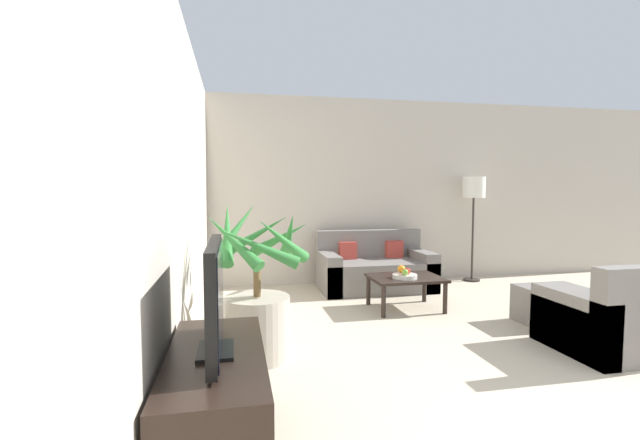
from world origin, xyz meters
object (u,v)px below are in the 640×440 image
(apple_green, at_px, (405,272))
(ottoman, at_px, (553,305))
(tv_console, at_px, (217,404))
(fruit_bowl, at_px, (405,276))
(television, at_px, (215,298))
(armchair, at_px, (613,321))
(coffee_table, at_px, (406,281))
(sofa_loveseat, at_px, (375,270))
(potted_palm, at_px, (258,304))
(orange_fruit, at_px, (401,269))
(floor_lamp, at_px, (474,193))
(apple_red, at_px, (407,271))

(apple_green, bearing_deg, ottoman, -25.59)
(tv_console, xyz_separation_m, fruit_bowl, (1.97, 2.28, 0.13))
(television, height_order, ottoman, television)
(armchair, bearing_deg, apple_green, 132.21)
(television, height_order, fruit_bowl, television)
(coffee_table, bearing_deg, sofa_loveseat, 91.77)
(apple_green, bearing_deg, television, -131.26)
(potted_palm, bearing_deg, armchair, -8.68)
(orange_fruit, bearing_deg, armchair, -51.06)
(tv_console, distance_m, armchair, 3.33)
(floor_lamp, relative_size, apple_green, 21.29)
(floor_lamp, relative_size, fruit_bowl, 5.68)
(television, xyz_separation_m, apple_red, (2.00, 2.28, -0.37))
(orange_fruit, relative_size, armchair, 0.10)
(potted_palm, bearing_deg, floor_lamp, 35.46)
(floor_lamp, height_order, coffee_table, floor_lamp)
(sofa_loveseat, distance_m, orange_fruit, 1.03)
(sofa_loveseat, relative_size, apple_green, 20.75)
(television, distance_m, sofa_loveseat, 3.95)
(coffee_table, relative_size, apple_red, 11.33)
(coffee_table, relative_size, ottoman, 1.24)
(potted_palm, bearing_deg, coffee_table, 32.68)
(television, relative_size, apple_green, 10.80)
(television, distance_m, apple_red, 3.05)
(tv_console, height_order, apple_green, tv_console)
(television, xyz_separation_m, orange_fruit, (1.96, 2.37, -0.36))
(potted_palm, relative_size, orange_fruit, 14.59)
(orange_fruit, height_order, ottoman, orange_fruit)
(potted_palm, relative_size, armchair, 1.43)
(sofa_loveseat, height_order, apple_red, sofa_loveseat)
(tv_console, xyz_separation_m, orange_fruit, (1.96, 2.37, 0.20))
(television, bearing_deg, potted_palm, 77.68)
(armchair, xyz_separation_m, ottoman, (0.06, 0.77, -0.07))
(floor_lamp, distance_m, apple_green, 2.34)
(coffee_table, relative_size, armchair, 0.89)
(sofa_loveseat, xyz_separation_m, ottoman, (1.30, -1.80, -0.08))
(potted_palm, xyz_separation_m, orange_fruit, (1.69, 1.12, 0.02))
(coffee_table, height_order, armchair, armchair)
(television, xyz_separation_m, sofa_loveseat, (1.98, 3.38, -0.55))
(sofa_loveseat, relative_size, coffee_table, 1.89)
(potted_palm, bearing_deg, fruit_bowl, 31.31)
(coffee_table, bearing_deg, tv_console, -130.42)
(television, relative_size, apple_red, 11.14)
(armchair, relative_size, ottoman, 1.39)
(floor_lamp, bearing_deg, apple_red, -140.08)
(floor_lamp, bearing_deg, potted_palm, -144.54)
(coffee_table, distance_m, apple_red, 0.16)
(fruit_bowl, height_order, apple_red, apple_red)
(armchair, bearing_deg, potted_palm, 171.32)
(tv_console, xyz_separation_m, sofa_loveseat, (1.98, 3.38, -0.00))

